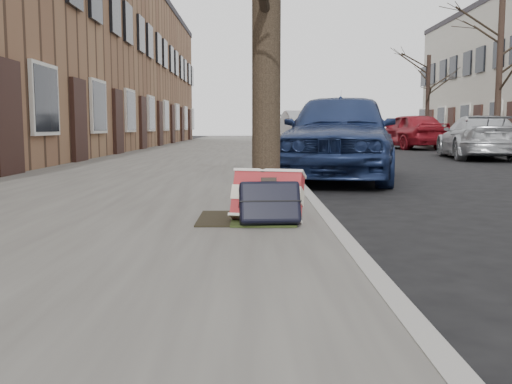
{
  "coord_description": "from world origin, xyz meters",
  "views": [
    {
      "loc": [
        -1.93,
        -3.85,
        0.94
      ],
      "look_at": [
        -1.91,
        0.8,
        0.41
      ],
      "focal_mm": 40.0,
      "sensor_mm": 36.0,
      "label": 1
    }
  ],
  "objects_px": {
    "suitcase_navy": "(270,203)",
    "car_near_front": "(341,135)",
    "suitcase_red": "(268,196)",
    "car_near_mid": "(312,135)"
  },
  "relations": [
    {
      "from": "car_near_front",
      "to": "car_near_mid",
      "type": "distance_m",
      "value": 6.26
    },
    {
      "from": "suitcase_red",
      "to": "car_near_mid",
      "type": "xyz_separation_m",
      "value": [
        1.58,
        11.73,
        0.36
      ]
    },
    {
      "from": "suitcase_navy",
      "to": "car_near_mid",
      "type": "distance_m",
      "value": 12.03
    },
    {
      "from": "suitcase_red",
      "to": "suitcase_navy",
      "type": "bearing_deg",
      "value": -70.69
    },
    {
      "from": "car_near_front",
      "to": "car_near_mid",
      "type": "xyz_separation_m",
      "value": [
        0.11,
        6.26,
        -0.09
      ]
    },
    {
      "from": "car_near_front",
      "to": "car_near_mid",
      "type": "bearing_deg",
      "value": 101.87
    },
    {
      "from": "suitcase_red",
      "to": "car_near_mid",
      "type": "relative_size",
      "value": 0.14
    },
    {
      "from": "suitcase_red",
      "to": "car_near_front",
      "type": "relative_size",
      "value": 0.13
    },
    {
      "from": "suitcase_navy",
      "to": "car_near_front",
      "type": "height_order",
      "value": "car_near_front"
    },
    {
      "from": "suitcase_red",
      "to": "car_near_mid",
      "type": "bearing_deg",
      "value": 98.28
    }
  ]
}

